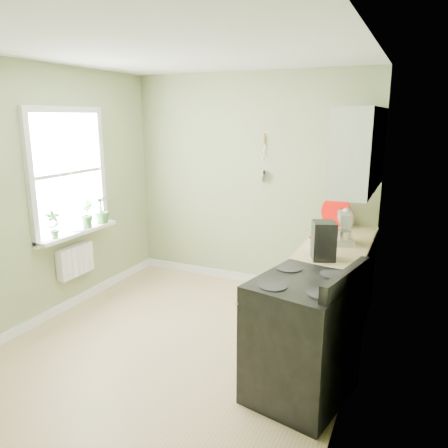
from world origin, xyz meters
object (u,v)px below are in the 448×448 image
at_px(kettle, 317,230).
at_px(coffee_maker, 323,242).
at_px(stand_mixer, 344,229).
at_px(stove, 302,338).

height_order(kettle, coffee_maker, coffee_maker).
height_order(stand_mixer, kettle, stand_mixer).
distance_m(stand_mixer, coffee_maker, 0.60).
relative_size(stand_mixer, kettle, 2.03).
distance_m(stove, coffee_maker, 0.95).
bearing_deg(kettle, stand_mixer, -16.06).
distance_m(stove, stand_mixer, 1.45).
relative_size(stand_mixer, coffee_maker, 1.02).
height_order(stove, stand_mixer, stand_mixer).
xyz_separation_m(kettle, coffee_maker, (0.21, -0.67, 0.08)).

